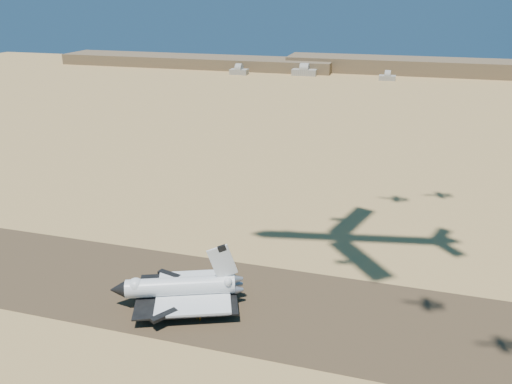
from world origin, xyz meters
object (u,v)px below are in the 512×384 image
(crew_b, at_px, (201,317))
(shuttle, at_px, (180,289))
(crew_a, at_px, (197,317))
(crew_c, at_px, (200,318))

(crew_b, bearing_deg, shuttle, 33.04)
(crew_a, height_order, crew_b, crew_a)
(shuttle, bearing_deg, crew_b, -54.57)
(crew_c, bearing_deg, shuttle, -20.43)
(crew_a, bearing_deg, shuttle, 55.44)
(crew_a, xyz_separation_m, crew_b, (1.12, 0.30, -0.01))
(shuttle, height_order, crew_c, shuttle)
(crew_a, distance_m, crew_c, 1.22)
(crew_b, height_order, crew_c, crew_b)
(crew_a, relative_size, crew_c, 1.03)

